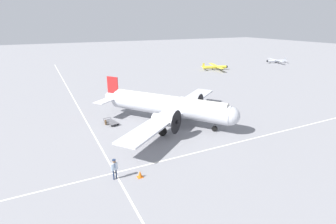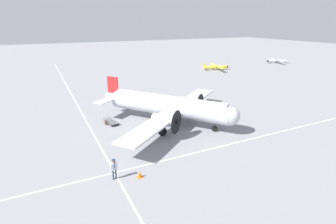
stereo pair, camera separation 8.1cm
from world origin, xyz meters
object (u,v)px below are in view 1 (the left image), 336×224
(baggage_cart, at_px, (111,122))
(traffic_cone, at_px, (140,174))
(airliner_main, at_px, (171,106))
(light_aircraft_taxiing, at_px, (276,61))
(light_aircraft_distant, at_px, (215,67))
(crew_foreground, at_px, (114,167))
(suitcase_near_door, at_px, (106,122))

(baggage_cart, relative_size, traffic_cone, 3.95)
(airliner_main, xyz_separation_m, baggage_cart, (-3.26, -7.03, -2.12))
(light_aircraft_taxiing, bearing_deg, airliner_main, 48.63)
(light_aircraft_distant, xyz_separation_m, light_aircraft_taxiing, (-1.54, 24.85, -0.04))
(light_aircraft_distant, relative_size, traffic_cone, 15.51)
(crew_foreground, bearing_deg, light_aircraft_distant, -149.59)
(airliner_main, bearing_deg, light_aircraft_taxiing, 83.27)
(suitcase_near_door, bearing_deg, light_aircraft_distant, 126.12)
(airliner_main, xyz_separation_m, suitcase_near_door, (-3.33, -7.73, -2.09))
(airliner_main, relative_size, baggage_cart, 8.00)
(airliner_main, xyz_separation_m, crew_foreground, (9.35, -10.03, -1.24))
(airliner_main, distance_m, suitcase_near_door, 8.67)
(suitcase_near_door, relative_size, traffic_cone, 1.05)
(light_aircraft_taxiing, bearing_deg, baggage_cart, 43.23)
(light_aircraft_taxiing, bearing_deg, light_aircraft_distant, 21.67)
(suitcase_near_door, relative_size, light_aircraft_taxiing, 0.08)
(light_aircraft_taxiing, height_order, traffic_cone, light_aircraft_taxiing)
(crew_foreground, height_order, traffic_cone, crew_foreground)
(airliner_main, xyz_separation_m, light_aircraft_distant, (-30.45, 29.43, -1.59))
(crew_foreground, xyz_separation_m, traffic_cone, (0.70, 1.99, -0.86))
(airliner_main, bearing_deg, light_aircraft_distant, 98.73)
(crew_foreground, bearing_deg, light_aircraft_taxiing, -162.10)
(suitcase_near_door, distance_m, traffic_cone, 13.38)
(baggage_cart, distance_m, traffic_cone, 13.34)
(suitcase_near_door, bearing_deg, traffic_cone, -1.32)
(traffic_cone, bearing_deg, crew_foreground, -109.40)
(light_aircraft_distant, bearing_deg, airliner_main, -117.34)
(suitcase_near_door, height_order, traffic_cone, suitcase_near_door)
(airliner_main, distance_m, crew_foreground, 13.76)
(light_aircraft_distant, xyz_separation_m, traffic_cone, (40.50, -37.47, -0.51))
(light_aircraft_distant, height_order, light_aircraft_taxiing, light_aircraft_distant)
(light_aircraft_taxiing, xyz_separation_m, traffic_cone, (42.04, -62.33, -0.47))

